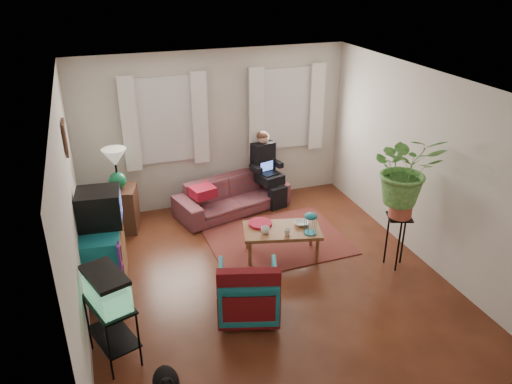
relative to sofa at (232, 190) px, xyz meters
name	(u,v)px	position (x,y,z in m)	size (l,w,h in m)	color
floor	(266,279)	(-0.15, -2.05, -0.37)	(4.50, 5.00, 0.01)	#4F2B14
ceiling	(268,84)	(-0.15, -2.05, 2.23)	(4.50, 5.00, 0.01)	white
wall_back	(214,130)	(-0.15, 0.45, 0.93)	(4.50, 0.01, 2.60)	silver
wall_front	(376,316)	(-0.15, -4.55, 0.93)	(4.50, 0.01, 2.60)	silver
wall_left	(72,219)	(-2.40, -2.05, 0.93)	(0.01, 5.00, 2.60)	silver
wall_right	(423,167)	(2.10, -2.05, 0.93)	(0.01, 5.00, 2.60)	silver
window_left	(165,120)	(-0.95, 0.43, 1.18)	(1.08, 0.04, 1.38)	white
window_right	(285,109)	(1.10, 0.43, 1.18)	(1.08, 0.04, 1.38)	white
curtains_left	(166,122)	(-0.95, 0.35, 1.18)	(1.36, 0.06, 1.50)	white
curtains_right	(287,110)	(1.10, 0.35, 1.18)	(1.36, 0.06, 1.50)	white
picture_frame	(66,138)	(-2.37, -1.20, 1.58)	(0.04, 0.32, 0.40)	#3D2616
area_rug	(277,240)	(0.35, -1.16, -0.36)	(2.00, 1.60, 0.01)	brown
sofa	(232,190)	(0.00, 0.00, 0.00)	(1.90, 0.75, 0.74)	brown
seated_person	(266,171)	(0.66, 0.18, 0.19)	(0.47, 0.58, 1.13)	black
side_table	(121,209)	(-1.80, -0.05, -0.02)	(0.48, 0.48, 0.70)	#372314
table_lamp	(116,170)	(-1.80, -0.05, 0.64)	(0.36, 0.36, 0.64)	white
dresser	(104,257)	(-2.14, -1.49, 0.05)	(0.47, 0.94, 0.85)	#115B68
crt_tv	(99,208)	(-2.11, -1.40, 0.70)	(0.52, 0.47, 0.45)	black
aquarium_stand	(113,331)	(-2.15, -2.87, -0.02)	(0.35, 0.63, 0.71)	black
aquarium	(106,288)	(-2.15, -2.87, 0.52)	(0.32, 0.58, 0.37)	#7FD899
black_cat	(166,380)	(-1.73, -3.53, -0.20)	(0.26, 0.39, 0.34)	black
armchair	(248,290)	(-0.60, -2.65, -0.02)	(0.68, 0.64, 0.70)	#115868
serape_throw	(249,293)	(-0.68, -2.91, 0.13)	(0.71, 0.16, 0.58)	#9E0A0A
coffee_table	(282,243)	(0.25, -1.59, -0.15)	(1.07, 0.58, 0.44)	brown
cup_a	(265,230)	(-0.01, -1.63, 0.12)	(0.12, 0.12, 0.10)	white
cup_b	(287,232)	(0.25, -1.77, 0.12)	(0.10, 0.10, 0.09)	beige
bowl	(302,223)	(0.56, -1.57, 0.10)	(0.21, 0.21, 0.05)	white
snack_tray	(260,223)	(0.00, -1.38, 0.09)	(0.33, 0.33, 0.04)	#B21414
birdcage	(311,223)	(0.57, -1.82, 0.23)	(0.18, 0.18, 0.31)	#115B6B
plant_stand	(396,241)	(1.63, -2.32, 0.01)	(0.32, 0.32, 0.77)	black
potted_plant	(405,180)	(1.63, -2.32, 0.93)	(0.88, 0.76, 0.97)	#599947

